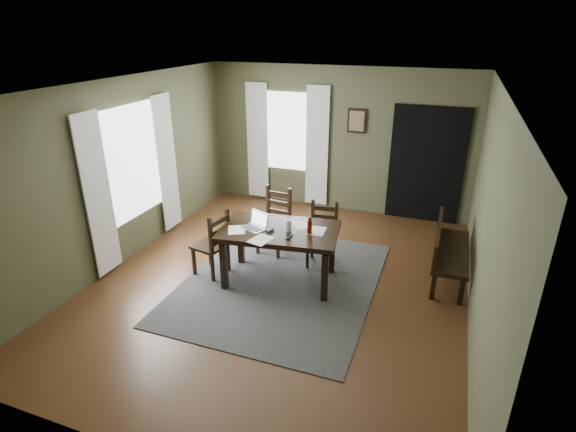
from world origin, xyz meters
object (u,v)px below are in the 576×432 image
at_px(dining_table, 279,235).
at_px(chair_back_right, 322,235).
at_px(laptop, 256,224).
at_px(water_bottle, 310,226).
at_px(chair_end, 213,244).
at_px(chair_back_left, 275,221).
at_px(bench, 446,247).

bearing_deg(dining_table, chair_back_right, 51.07).
bearing_deg(laptop, dining_table, 36.50).
height_order(dining_table, water_bottle, water_bottle).
xyz_separation_m(dining_table, water_bottle, (0.43, -0.00, 0.21)).
xyz_separation_m(chair_end, chair_back_left, (0.55, 1.01, 0.02)).
height_order(dining_table, chair_back_right, chair_back_right).
bearing_deg(dining_table, water_bottle, -7.92).
relative_size(laptop, water_bottle, 1.67).
bearing_deg(chair_back_right, chair_end, -153.19).
bearing_deg(bench, water_bottle, 116.68).
bearing_deg(chair_back_right, water_bottle, -93.93).
distance_m(chair_end, bench, 3.30).
height_order(chair_end, chair_back_right, chair_end).
bearing_deg(chair_back_left, chair_back_right, -4.60).
xyz_separation_m(bench, laptop, (-2.49, -0.95, 0.38)).
height_order(dining_table, chair_back_left, chair_back_left).
relative_size(chair_back_right, bench, 0.66).
distance_m(chair_end, water_bottle, 1.46).
relative_size(dining_table, laptop, 4.37).
bearing_deg(chair_end, laptop, 109.90).
bearing_deg(chair_back_left, dining_table, -58.22).
height_order(bench, water_bottle, water_bottle).
distance_m(chair_back_right, bench, 1.77).
height_order(chair_back_left, bench, chair_back_left).
relative_size(dining_table, chair_end, 1.73).
bearing_deg(chair_back_left, water_bottle, -39.25).
height_order(chair_back_left, water_bottle, water_bottle).
relative_size(chair_back_right, water_bottle, 4.08).
bearing_deg(chair_end, chair_back_right, 133.79).
bearing_deg(bench, laptop, 110.95).
bearing_deg(water_bottle, bench, 26.68).
bearing_deg(water_bottle, laptop, -174.26).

